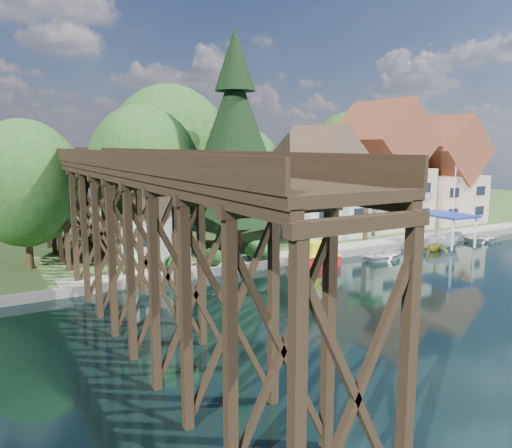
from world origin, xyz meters
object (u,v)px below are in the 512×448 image
object	(u,v)px
boat_white_a	(386,254)
conifer	(235,145)
tugboat	(318,256)
house_center	(380,173)
boat_yellow	(435,243)
flagpole	(455,191)
trestle_bridge	(117,216)
house_left	(318,189)
boat_canopy	(444,234)
shed	(150,216)
boat_white_b	(485,237)
palm_tree	(367,191)
house_right	(439,177)

from	to	relation	value
boat_white_a	conifer	bearing A→B (deg)	44.41
tugboat	boat_white_a	world-z (taller)	tugboat
house_center	boat_white_a	bearing A→B (deg)	-131.40
boat_yellow	flagpole	bearing A→B (deg)	-85.54
trestle_bridge	tugboat	bearing A→B (deg)	5.75
house_center	boat_yellow	distance (m)	12.40
house_left	boat_white_a	size ratio (longest dim) A/B	2.64
conifer	boat_canopy	distance (m)	21.02
boat_white_a	shed	bearing A→B (deg)	56.57
flagpole	boat_white_b	bearing A→B (deg)	-93.13
boat_canopy	boat_white_a	bearing A→B (deg)	-176.02
palm_tree	boat_yellow	bearing A→B (deg)	-51.37
house_right	tugboat	xyz separation A→B (m)	(-24.84, -9.20, -5.02)
house_right	conifer	bearing A→B (deg)	-175.49
trestle_bridge	flagpole	distance (m)	37.25
boat_white_a	boat_canopy	world-z (taller)	boat_canopy
boat_canopy	conifer	bearing A→B (deg)	157.18
tugboat	boat_white_b	distance (m)	20.48
conifer	boat_canopy	world-z (taller)	conifer
boat_canopy	boat_white_b	size ratio (longest dim) A/B	1.29
tugboat	trestle_bridge	bearing A→B (deg)	-174.25
boat_yellow	palm_tree	bearing A→B (deg)	13.64
palm_tree	boat_canopy	size ratio (longest dim) A/B	1.03
house_left	palm_tree	xyz separation A→B (m)	(1.90, -5.08, 0.09)
boat_white_a	palm_tree	bearing A→B (deg)	-31.63
house_center	boat_canopy	bearing A→B (deg)	-99.08
house_left	tugboat	xyz separation A→B (m)	(-6.84, -9.20, -4.38)
house_center	house_right	size ratio (longest dim) A/B	1.12
shed	palm_tree	bearing A→B (deg)	-10.20
boat_white_b	house_left	bearing A→B (deg)	69.97
boat_yellow	boat_white_b	bearing A→B (deg)	-111.41
flagpole	boat_canopy	bearing A→B (deg)	-146.75
house_center	boat_white_a	xyz separation A→B (m)	(-9.55, -10.83, -5.98)
conifer	flagpole	xyz separation A→B (m)	(24.39, -3.26, -4.77)
house_left	shed	size ratio (longest dim) A/B	1.40
palm_tree	tugboat	size ratio (longest dim) A/B	1.40
boat_white_b	house_center	bearing A→B (deg)	39.75
boat_canopy	boat_white_b	distance (m)	6.36
shed	flagpole	distance (m)	32.13
house_center	conifer	size ratio (longest dim) A/B	0.74
house_center	shed	size ratio (longest dim) A/B	1.77
trestle_bridge	shed	bearing A→B (deg)	61.81
flagpole	boat_white_b	distance (m)	5.89
house_left	shed	bearing A→B (deg)	-175.23
conifer	boat_canopy	size ratio (longest dim) A/B	3.54
house_left	boat_white_b	bearing A→B (deg)	-34.98
tugboat	boat_yellow	size ratio (longest dim) A/B	1.50
tugboat	boat_white_b	size ratio (longest dim) A/B	0.94
boat_canopy	tugboat	bearing A→B (deg)	177.66
shed	tugboat	distance (m)	13.90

